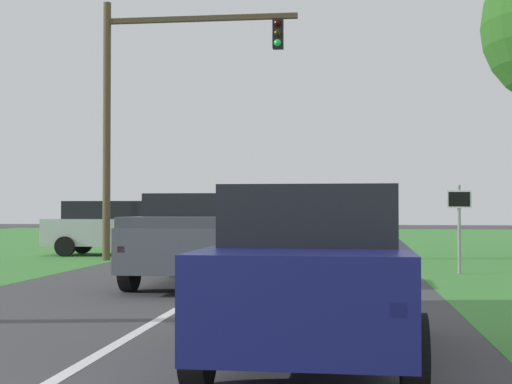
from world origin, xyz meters
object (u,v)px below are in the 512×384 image
object	(u,v)px
red_suv_near	(314,269)
pickup_truck_lead	(199,238)
traffic_light	(152,93)
crossing_suv_far	(114,227)
keep_moving_sign	(459,217)

from	to	relation	value
red_suv_near	pickup_truck_lead	world-z (taller)	pickup_truck_lead
traffic_light	crossing_suv_far	size ratio (longest dim) A/B	1.70
keep_moving_sign	crossing_suv_far	size ratio (longest dim) A/B	0.46
traffic_light	crossing_suv_far	bearing A→B (deg)	128.78
keep_moving_sign	crossing_suv_far	xyz separation A→B (m)	(-10.83, 6.18, -0.44)
red_suv_near	crossing_suv_far	size ratio (longest dim) A/B	0.95
traffic_light	crossing_suv_far	xyz separation A→B (m)	(-2.04, 2.53, -4.24)
pickup_truck_lead	keep_moving_sign	world-z (taller)	keep_moving_sign
red_suv_near	pickup_truck_lead	bearing A→B (deg)	110.12
pickup_truck_lead	keep_moving_sign	bearing A→B (deg)	29.26
keep_moving_sign	red_suv_near	bearing A→B (deg)	-105.57
red_suv_near	keep_moving_sign	distance (m)	11.44
keep_moving_sign	traffic_light	bearing A→B (deg)	157.47
red_suv_near	pickup_truck_lead	distance (m)	8.21
keep_moving_sign	crossing_suv_far	distance (m)	12.47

